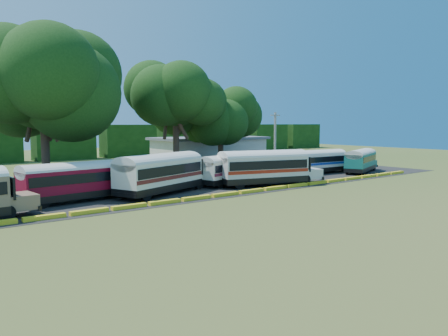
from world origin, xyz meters
TOP-DOWN VIEW (x-y plane):
  - ground at (0.00, 0.00)m, footprint 160.00×160.00m
  - asphalt_strip at (1.00, 12.00)m, footprint 64.00×24.00m
  - curb at (-0.00, 1.00)m, footprint 53.70×0.45m
  - terminal_building at (18.00, 30.00)m, footprint 19.00×9.00m
  - treeline_backdrop at (0.00, 48.00)m, footprint 130.00×4.00m
  - bus_red at (-12.66, 6.28)m, footprint 9.95×3.54m
  - bus_cream_west at (-5.31, 5.24)m, footprint 11.28×6.46m
  - bus_cream_east at (3.42, 6.53)m, footprint 9.66×4.65m
  - bus_white_red at (5.53, 3.47)m, footprint 11.26×5.41m
  - bus_white_blue at (18.54, 7.24)m, footprint 9.17×2.86m
  - bus_teal at (23.23, 4.56)m, footprint 9.23×5.38m
  - tree_west at (-11.96, 16.42)m, footprint 12.29×12.29m
  - tree_center at (4.97, 19.45)m, footprint 10.33×10.33m
  - tree_east at (14.08, 21.96)m, footprint 8.63×8.63m
  - utility_pole at (15.19, 11.92)m, footprint 1.60×0.30m

SIDE VIEW (x-z plane):
  - ground at x=0.00m, z-range 0.00..0.00m
  - asphalt_strip at x=1.00m, z-range 0.00..0.02m
  - curb at x=0.00m, z-range 0.00..0.30m
  - bus_white_blue at x=18.54m, z-range 0.19..3.16m
  - bus_teal at x=23.23m, z-range 0.22..3.19m
  - bus_cream_east at x=3.42m, z-range 0.20..3.29m
  - bus_red at x=-12.66m, z-range 0.24..3.44m
  - terminal_building at x=18.00m, z-range 0.03..4.03m
  - bus_white_red at x=5.53m, z-range 0.24..3.83m
  - bus_cream_west at x=-5.31m, z-range 0.24..3.87m
  - treeline_backdrop at x=0.00m, z-range 0.00..6.00m
  - utility_pole at x=15.19m, z-range 0.11..7.77m
  - tree_east at x=14.08m, z-range 2.16..12.90m
  - tree_center at x=4.97m, z-range 2.89..16.34m
  - tree_west at x=-11.96m, z-range 2.78..17.41m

